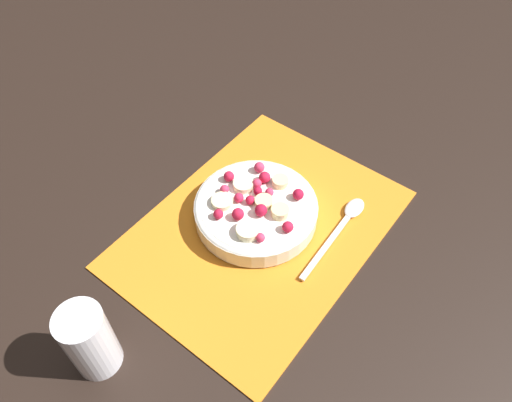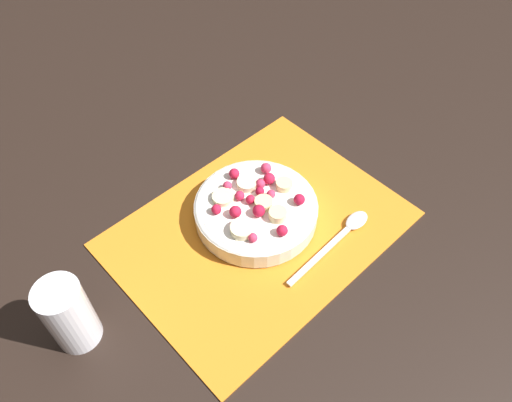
% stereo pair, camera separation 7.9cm
% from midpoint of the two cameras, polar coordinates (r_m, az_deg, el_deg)
% --- Properties ---
extents(ground_plane, '(3.00, 3.00, 0.00)m').
position_cam_midpoint_polar(ground_plane, '(0.82, -2.23, -3.39)').
color(ground_plane, black).
extents(placemat, '(0.45, 0.34, 0.01)m').
position_cam_midpoint_polar(placemat, '(0.82, -2.24, -3.26)').
color(placemat, orange).
rests_on(placemat, ground_plane).
extents(fruit_bowl, '(0.20, 0.20, 0.05)m').
position_cam_midpoint_polar(fruit_bowl, '(0.81, -2.81, -1.05)').
color(fruit_bowl, silver).
rests_on(fruit_bowl, placemat).
extents(spoon, '(0.19, 0.03, 0.01)m').
position_cam_midpoint_polar(spoon, '(0.82, 7.45, -2.40)').
color(spoon, silver).
rests_on(spoon, placemat).
extents(drinking_glass, '(0.06, 0.06, 0.12)m').
position_cam_midpoint_polar(drinking_glass, '(0.70, -21.73, -14.84)').
color(drinking_glass, white).
rests_on(drinking_glass, ground_plane).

